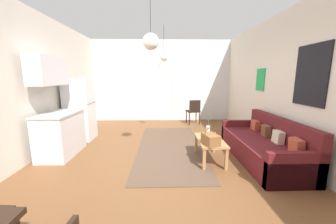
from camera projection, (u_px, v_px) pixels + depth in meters
The scene contains 14 objects.
ground_plane at pixel (161, 165), 3.66m from camera, with size 5.51×7.93×0.10m, color brown.
wall_back at pixel (162, 81), 7.05m from camera, with size 5.11×0.13×2.90m.
wall_right at pixel (300, 85), 3.46m from camera, with size 0.12×7.53×2.90m.
wall_left at pixel (16, 85), 3.34m from camera, with size 0.12×7.53×2.90m.
area_rug at pixel (170, 147), 4.44m from camera, with size 1.41×3.31×0.01m, color brown.
couch at pixel (265, 147), 3.73m from camera, with size 0.87×2.13×0.83m.
coffee_table at pixel (210, 142), 3.69m from camera, with size 0.47×0.89×0.42m.
bamboo_vase at pixel (208, 131), 3.88m from camera, with size 0.08×0.08×0.43m.
handbag at pixel (211, 139), 3.38m from camera, with size 0.30×0.38×0.31m.
refrigerator at pixel (80, 109), 4.90m from camera, with size 0.63×0.61×1.57m.
kitchen_counter at pixel (58, 119), 3.90m from camera, with size 0.60×1.06×1.99m.
accent_chair at pixel (194, 110), 6.55m from camera, with size 0.49×0.47×0.84m.
pendant_lamp_near at pixel (151, 42), 3.41m from camera, with size 0.29×0.29×0.83m.
pendant_lamp_far at pixel (164, 57), 5.02m from camera, with size 0.21×0.21×0.90m.
Camera 1 is at (0.05, -3.43, 1.59)m, focal length 20.60 mm.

